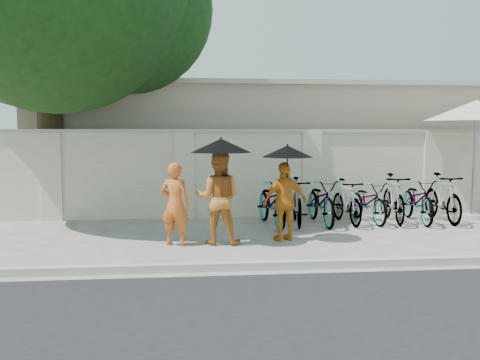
{
  "coord_description": "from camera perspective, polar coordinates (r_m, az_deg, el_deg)",
  "views": [
    {
      "loc": [
        -0.97,
        -9.37,
        2.06
      ],
      "look_at": [
        0.06,
        0.81,
        1.1
      ],
      "focal_mm": 40.0,
      "sensor_mm": 36.0,
      "label": 1
    }
  ],
  "objects": [
    {
      "name": "monk_center",
      "position": [
        9.63,
        -2.34,
        -1.92
      ],
      "size": [
        0.91,
        0.76,
        1.68
      ],
      "primitive_type": "imported",
      "rotation": [
        0.0,
        0.0,
        2.98
      ],
      "color": "#B66724",
      "rests_on": "ground"
    },
    {
      "name": "patio_umbrella",
      "position": [
        13.4,
        23.88,
        6.66
      ],
      "size": [
        2.94,
        2.94,
        2.74
      ],
      "rotation": [
        0.0,
        0.0,
        -0.35
      ],
      "color": "#A5A596",
      "rests_on": "ground"
    },
    {
      "name": "parasol_right",
      "position": [
        9.8,
        5.07,
        3.06
      ],
      "size": [
        0.94,
        0.94,
        0.95
      ],
      "color": "black",
      "rests_on": "ground"
    },
    {
      "name": "bike_6",
      "position": [
        12.59,
        18.46,
        -2.05
      ],
      "size": [
        0.81,
        1.94,
        0.99
      ],
      "primitive_type": "imported",
      "rotation": [
        0.0,
        0.0,
        -0.08
      ],
      "color": "gray",
      "rests_on": "ground"
    },
    {
      "name": "monk_right",
      "position": [
        9.96,
        4.83,
        -2.3
      ],
      "size": [
        0.93,
        0.59,
        1.47
      ],
      "primitive_type": "imported",
      "rotation": [
        0.0,
        0.0,
        3.43
      ],
      "color": "orange",
      "rests_on": "ground"
    },
    {
      "name": "bike_0",
      "position": [
        11.51,
        3.47,
        -2.39
      ],
      "size": [
        0.9,
        2.0,
        1.02
      ],
      "primitive_type": "imported",
      "rotation": [
        0.0,
        0.0,
        0.12
      ],
      "color": "gray",
      "rests_on": "ground"
    },
    {
      "name": "bike_1",
      "position": [
        11.66,
        6.11,
        -2.29
      ],
      "size": [
        0.68,
        1.76,
        1.03
      ],
      "primitive_type": "imported",
      "rotation": [
        0.0,
        0.0,
        -0.12
      ],
      "color": "gray",
      "rests_on": "ground"
    },
    {
      "name": "bike_7",
      "position": [
        12.79,
        20.79,
        -1.79
      ],
      "size": [
        0.55,
        1.83,
        1.09
      ],
      "primitive_type": "imported",
      "rotation": [
        0.0,
        0.0,
        -0.02
      ],
      "color": "gray",
      "rests_on": "ground"
    },
    {
      "name": "kerb",
      "position": [
        7.98,
        1.4,
        -9.14
      ],
      "size": [
        40.0,
        0.16,
        0.12
      ],
      "primitive_type": "cube",
      "color": "#A5A596",
      "rests_on": "ground"
    },
    {
      "name": "bike_5",
      "position": [
        12.41,
        16.05,
        -1.88
      ],
      "size": [
        0.74,
        1.85,
        1.08
      ],
      "primitive_type": "imported",
      "rotation": [
        0.0,
        0.0,
        -0.13
      ],
      "color": "gray",
      "rests_on": "ground"
    },
    {
      "name": "bike_2",
      "position": [
        11.83,
        8.69,
        -2.26
      ],
      "size": [
        0.73,
        1.94,
        1.01
      ],
      "primitive_type": "imported",
      "rotation": [
        0.0,
        0.0,
        0.03
      ],
      "color": "gray",
      "rests_on": "ground"
    },
    {
      "name": "monk_left",
      "position": [
        9.59,
        -6.94,
        -2.56
      ],
      "size": [
        0.64,
        0.53,
        1.49
      ],
      "primitive_type": "imported",
      "rotation": [
        0.0,
        0.0,
        2.77
      ],
      "color": "#D25F21",
      "rests_on": "ground"
    },
    {
      "name": "compound_wall",
      "position": [
        12.77,
        3.1,
        0.59
      ],
      "size": [
        20.0,
        0.3,
        2.0
      ],
      "primitive_type": "cube",
      "color": "beige",
      "rests_on": "ground"
    },
    {
      "name": "parasol_center",
      "position": [
        9.48,
        -2.03,
        3.7
      ],
      "size": [
        1.07,
        1.07,
        0.96
      ],
      "color": "black",
      "rests_on": "ground"
    },
    {
      "name": "bike_4",
      "position": [
        12.28,
        13.54,
        -2.24
      ],
      "size": [
        0.82,
        1.83,
        0.93
      ],
      "primitive_type": "imported",
      "rotation": [
        0.0,
        0.0,
        0.11
      ],
      "color": "gray",
      "rests_on": "ground"
    },
    {
      "name": "bike_3",
      "position": [
        11.95,
        11.3,
        -2.28
      ],
      "size": [
        0.6,
        1.67,
        0.98
      ],
      "primitive_type": "imported",
      "rotation": [
        0.0,
        0.0,
        0.09
      ],
      "color": "gray",
      "rests_on": "ground"
    },
    {
      "name": "ground",
      "position": [
        9.64,
        0.12,
        -6.97
      ],
      "size": [
        80.0,
        80.0,
        0.0
      ],
      "primitive_type": "plane",
      "color": "#A9A498"
    },
    {
      "name": "building_behind",
      "position": [
        16.64,
        4.49,
        3.76
      ],
      "size": [
        14.0,
        6.0,
        3.2
      ],
      "primitive_type": "cube",
      "color": "tan",
      "rests_on": "ground"
    }
  ]
}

